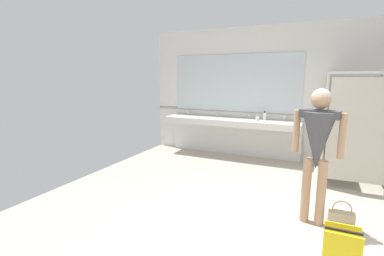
% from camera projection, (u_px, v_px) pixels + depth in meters
% --- Properties ---
extents(ground_plane, '(7.20, 6.94, 0.10)m').
position_uv_depth(ground_plane, '(279.00, 235.00, 3.42)').
color(ground_plane, '#B2A899').
extents(wall_back, '(7.20, 0.12, 2.97)m').
position_uv_depth(wall_back, '(304.00, 94.00, 6.03)').
color(wall_back, silver).
rests_on(wall_back, ground_plane).
extents(wall_back_tile_band, '(7.20, 0.01, 0.06)m').
position_uv_depth(wall_back_tile_band, '(303.00, 114.00, 6.05)').
color(wall_back_tile_band, '#9E937F').
rests_on(wall_back_tile_band, wall_back).
extents(vanity_counter, '(3.12, 0.60, 1.01)m').
position_uv_depth(vanity_counter, '(231.00, 128.00, 6.56)').
color(vanity_counter, silver).
rests_on(vanity_counter, ground_plane).
extents(mirror_panel, '(3.02, 0.02, 1.32)m').
position_uv_depth(mirror_panel, '(235.00, 83.00, 6.56)').
color(mirror_panel, silver).
rests_on(mirror_panel, wall_back).
extents(person_standing, '(0.59, 0.46, 1.72)m').
position_uv_depth(person_standing, '(318.00, 140.00, 3.42)').
color(person_standing, tan).
rests_on(person_standing, ground_plane).
extents(handbag, '(0.29, 0.13, 0.37)m').
position_uv_depth(handbag, '(341.00, 220.00, 3.43)').
color(handbag, tan).
rests_on(handbag, ground_plane).
extents(soap_dispenser, '(0.07, 0.07, 0.20)m').
position_uv_depth(soap_dispenser, '(264.00, 116.00, 6.27)').
color(soap_dispenser, white).
rests_on(soap_dispenser, vanity_counter).
extents(paper_cup, '(0.07, 0.07, 0.10)m').
position_uv_depth(paper_cup, '(257.00, 119.00, 6.09)').
color(paper_cup, white).
rests_on(paper_cup, vanity_counter).
extents(floor_drain_cover, '(0.14, 0.14, 0.01)m').
position_uv_depth(floor_drain_cover, '(321.00, 228.00, 3.46)').
color(floor_drain_cover, '#B7BABF').
rests_on(floor_drain_cover, ground_plane).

